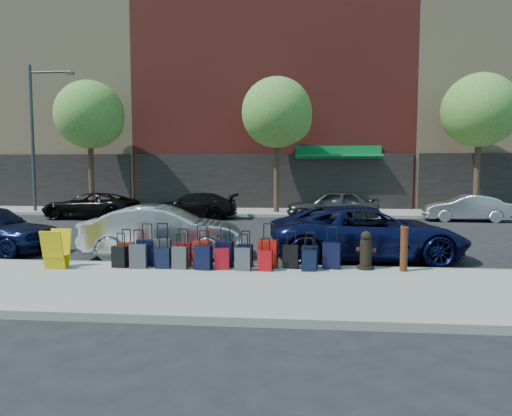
# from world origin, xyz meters

# --- Properties ---
(ground) EXTENTS (120.00, 120.00, 0.00)m
(ground) POSITION_xyz_m (0.00, 0.00, 0.00)
(ground) COLOR black
(ground) RESTS_ON ground
(sidewalk_near) EXTENTS (60.00, 4.00, 0.15)m
(sidewalk_near) POSITION_xyz_m (0.00, -6.50, 0.07)
(sidewalk_near) COLOR gray
(sidewalk_near) RESTS_ON ground
(sidewalk_far) EXTENTS (60.00, 4.00, 0.15)m
(sidewalk_far) POSITION_xyz_m (0.00, 10.00, 0.07)
(sidewalk_far) COLOR gray
(sidewalk_far) RESTS_ON ground
(curb_near) EXTENTS (60.00, 0.08, 0.15)m
(curb_near) POSITION_xyz_m (0.00, -4.48, 0.07)
(curb_near) COLOR gray
(curb_near) RESTS_ON ground
(curb_far) EXTENTS (60.00, 0.08, 0.15)m
(curb_far) POSITION_xyz_m (0.00, 7.98, 0.07)
(curb_far) COLOR gray
(curb_far) RESTS_ON ground
(building_left) EXTENTS (15.00, 12.12, 16.00)m
(building_left) POSITION_xyz_m (-16.00, 17.98, 7.98)
(building_left) COLOR tan
(building_left) RESTS_ON ground
(building_center) EXTENTS (17.00, 12.85, 20.00)m
(building_center) POSITION_xyz_m (0.00, 17.99, 9.98)
(building_center) COLOR maroon
(building_center) RESTS_ON ground
(building_right) EXTENTS (15.00, 12.12, 18.00)m
(building_right) POSITION_xyz_m (16.00, 17.99, 8.98)
(building_right) COLOR tan
(building_right) RESTS_ON ground
(tree_left) EXTENTS (3.80, 3.80, 7.27)m
(tree_left) POSITION_xyz_m (-9.86, 9.50, 5.41)
(tree_left) COLOR black
(tree_left) RESTS_ON sidewalk_far
(tree_center) EXTENTS (3.80, 3.80, 7.27)m
(tree_center) POSITION_xyz_m (0.64, 9.50, 5.41)
(tree_center) COLOR black
(tree_center) RESTS_ON sidewalk_far
(tree_right) EXTENTS (3.80, 3.80, 7.27)m
(tree_right) POSITION_xyz_m (11.14, 9.50, 5.41)
(tree_right) COLOR black
(tree_right) RESTS_ON sidewalk_far
(streetlight) EXTENTS (2.59, 0.18, 8.00)m
(streetlight) POSITION_xyz_m (-12.80, 8.80, 4.66)
(streetlight) COLOR #333338
(streetlight) RESTS_ON sidewalk_far
(suitcase_front_0) EXTENTS (0.37, 0.22, 0.87)m
(suitcase_front_0) POSITION_xyz_m (-2.46, -4.78, 0.42)
(suitcase_front_0) COLOR #9D1A0A
(suitcase_front_0) RESTS_ON sidewalk_near
(suitcase_front_1) EXTENTS (0.43, 0.24, 1.02)m
(suitcase_front_1) POSITION_xyz_m (-1.93, -4.83, 0.47)
(suitcase_front_1) COLOR black
(suitcase_front_1) RESTS_ON sidewalk_near
(suitcase_front_2) EXTENTS (0.44, 0.27, 1.03)m
(suitcase_front_2) POSITION_xyz_m (-1.55, -4.81, 0.47)
(suitcase_front_2) COLOR #323236
(suitcase_front_2) RESTS_ON sidewalk_near
(suitcase_front_3) EXTENTS (0.37, 0.21, 0.90)m
(suitcase_front_3) POSITION_xyz_m (-1.05, -4.77, 0.43)
(suitcase_front_3) COLOR maroon
(suitcase_front_3) RESTS_ON sidewalk_near
(suitcase_front_4) EXTENTS (0.41, 0.23, 0.99)m
(suitcase_front_4) POSITION_xyz_m (-0.58, -4.81, 0.46)
(suitcase_front_4) COLOR #A71A0A
(suitcase_front_4) RESTS_ON sidewalk_near
(suitcase_front_5) EXTENTS (0.43, 0.27, 0.97)m
(suitcase_front_5) POSITION_xyz_m (-0.04, -4.78, 0.45)
(suitcase_front_5) COLOR black
(suitcase_front_5) RESTS_ON sidewalk_near
(suitcase_front_6) EXTENTS (0.37, 0.22, 0.87)m
(suitcase_front_6) POSITION_xyz_m (0.45, -4.76, 0.42)
(suitcase_front_6) COLOR black
(suitcase_front_6) RESTS_ON sidewalk_near
(suitcase_front_7) EXTENTS (0.47, 0.30, 1.05)m
(suitcase_front_7) POSITION_xyz_m (1.01, -4.80, 0.48)
(suitcase_front_7) COLOR #9A1209
(suitcase_front_7) RESTS_ON sidewalk_near
(suitcase_front_8) EXTENTS (0.39, 0.26, 0.87)m
(suitcase_front_8) POSITION_xyz_m (1.54, -4.82, 0.42)
(suitcase_front_8) COLOR black
(suitcase_front_8) RESTS_ON sidewalk_near
(suitcase_front_9) EXTENTS (0.38, 0.24, 0.86)m
(suitcase_front_9) POSITION_xyz_m (1.99, -4.82, 0.42)
(suitcase_front_9) COLOR black
(suitcase_front_9) RESTS_ON sidewalk_near
(suitcase_front_10) EXTENTS (0.44, 0.30, 0.98)m
(suitcase_front_10) POSITION_xyz_m (2.49, -4.78, 0.46)
(suitcase_front_10) COLOR black
(suitcase_front_10) RESTS_ON sidewalk_near
(suitcase_back_0) EXTENTS (0.37, 0.25, 0.82)m
(suitcase_back_0) POSITION_xyz_m (-2.49, -5.11, 0.41)
(suitcase_back_0) COLOR black
(suitcase_back_0) RESTS_ON sidewalk_near
(suitcase_back_1) EXTENTS (0.41, 0.27, 0.91)m
(suitcase_back_1) POSITION_xyz_m (-2.02, -5.15, 0.43)
(suitcase_back_1) COLOR #424248
(suitcase_back_1) RESTS_ON sidewalk_near
(suitcase_back_2) EXTENTS (0.34, 0.21, 0.78)m
(suitcase_back_2) POSITION_xyz_m (-1.44, -5.12, 0.39)
(suitcase_back_2) COLOR black
(suitcase_back_2) RESTS_ON sidewalk_near
(suitcase_back_3) EXTENTS (0.37, 0.24, 0.84)m
(suitcase_back_3) POSITION_xyz_m (-1.03, -5.12, 0.41)
(suitcase_back_3) COLOR #3C3C41
(suitcase_back_3) RESTS_ON sidewalk_near
(suitcase_back_4) EXTENTS (0.41, 0.28, 0.92)m
(suitcase_back_4) POSITION_xyz_m (-0.47, -5.16, 0.44)
(suitcase_back_4) COLOR black
(suitcase_back_4) RESTS_ON sidewalk_near
(suitcase_back_5) EXTENTS (0.36, 0.25, 0.80)m
(suitcase_back_5) POSITION_xyz_m (-0.05, -5.10, 0.40)
(suitcase_back_5) COLOR #AC0B18
(suitcase_back_5) RESTS_ON sidewalk_near
(suitcase_back_6) EXTENTS (0.36, 0.22, 0.84)m
(suitcase_back_6) POSITION_xyz_m (0.45, -5.17, 0.41)
(suitcase_back_6) COLOR #424248
(suitcase_back_6) RESTS_ON sidewalk_near
(suitcase_back_7) EXTENTS (0.33, 0.21, 0.76)m
(suitcase_back_7) POSITION_xyz_m (0.97, -5.16, 0.39)
(suitcase_back_7) COLOR #A90A10
(suitcase_back_7) RESTS_ON sidewalk_near
(suitcase_back_9) EXTENTS (0.33, 0.20, 0.77)m
(suitcase_back_9) POSITION_xyz_m (1.96, -5.08, 0.39)
(suitcase_back_9) COLOR black
(suitcase_back_9) RESTS_ON sidewalk_near
(fire_hydrant) EXTENTS (0.45, 0.40, 0.89)m
(fire_hydrant) POSITION_xyz_m (3.28, -4.74, 0.56)
(fire_hydrant) COLOR black
(fire_hydrant) RESTS_ON sidewalk_near
(bollard) EXTENTS (0.19, 0.19, 1.01)m
(bollard) POSITION_xyz_m (4.10, -4.90, 0.67)
(bollard) COLOR #38190C
(bollard) RESTS_ON sidewalk_near
(display_rack) EXTENTS (0.51, 0.56, 0.91)m
(display_rack) POSITION_xyz_m (-3.91, -5.36, 0.60)
(display_rack) COLOR gold
(display_rack) RESTS_ON sidewalk_near
(car_near_1) EXTENTS (4.55, 2.06, 1.45)m
(car_near_1) POSITION_xyz_m (-2.06, -2.99, 0.72)
(car_near_1) COLOR silver
(car_near_1) RESTS_ON ground
(car_near_2) EXTENTS (5.51, 2.96, 1.47)m
(car_near_2) POSITION_xyz_m (3.58, -2.82, 0.73)
(car_near_2) COLOR #0D113A
(car_near_2) RESTS_ON ground
(car_far_0) EXTENTS (4.76, 2.33, 1.30)m
(car_far_0) POSITION_xyz_m (-8.71, 6.53, 0.65)
(car_far_0) COLOR black
(car_far_0) RESTS_ON ground
(car_far_1) EXTENTS (4.47, 1.83, 1.29)m
(car_far_1) POSITION_xyz_m (-3.58, 6.96, 0.65)
(car_far_1) COLOR black
(car_far_1) RESTS_ON ground
(car_far_2) EXTENTS (4.46, 1.93, 1.50)m
(car_far_2) POSITION_xyz_m (3.33, 6.74, 0.75)
(car_far_2) COLOR #343436
(car_far_2) RESTS_ON ground
(car_far_3) EXTENTS (3.88, 1.54, 1.26)m
(car_far_3) POSITION_xyz_m (9.64, 7.04, 0.63)
(car_far_3) COLOR silver
(car_far_3) RESTS_ON ground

